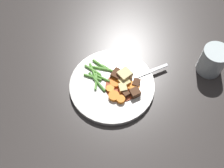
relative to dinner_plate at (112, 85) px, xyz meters
name	(u,v)px	position (x,y,z in m)	size (l,w,h in m)	color
ground_plane	(112,87)	(0.00, 0.00, -0.01)	(3.00, 3.00, 0.00)	#383330
dinner_plate	(112,85)	(0.00, 0.00, 0.00)	(0.26, 0.26, 0.02)	white
stew_sauce	(122,87)	(0.03, 0.01, 0.01)	(0.10, 0.10, 0.00)	#93381E
carrot_slice_0	(110,89)	(0.01, -0.02, 0.01)	(0.02, 0.02, 0.01)	orange
carrot_slice_1	(114,96)	(0.03, -0.03, 0.01)	(0.03, 0.03, 0.01)	orange
carrot_slice_2	(115,82)	(0.01, 0.01, 0.01)	(0.03, 0.03, 0.01)	orange
carrot_slice_3	(130,85)	(0.05, 0.02, 0.01)	(0.03, 0.03, 0.01)	orange
carrot_slice_4	(134,88)	(0.07, 0.02, 0.02)	(0.03, 0.03, 0.01)	orange
carrot_slice_5	(121,99)	(0.05, -0.03, 0.01)	(0.03, 0.03, 0.01)	orange
potato_chunk_0	(123,88)	(0.04, 0.00, 0.02)	(0.03, 0.02, 0.02)	#EAD68C
potato_chunk_1	(124,82)	(0.03, 0.02, 0.02)	(0.03, 0.03, 0.02)	#E5CC7A
potato_chunk_2	(125,75)	(0.02, 0.04, 0.02)	(0.04, 0.03, 0.03)	#EAD68C
meat_chunk_0	(117,75)	(0.00, 0.03, 0.02)	(0.03, 0.03, 0.02)	#4C2B19
meat_chunk_1	(126,94)	(0.05, -0.01, 0.02)	(0.02, 0.02, 0.02)	#56331E
meat_chunk_2	(136,83)	(0.06, 0.04, 0.02)	(0.03, 0.02, 0.02)	#4C2B19
meat_chunk_3	(135,93)	(0.08, 0.01, 0.02)	(0.03, 0.03, 0.02)	#56331E
green_bean_0	(103,77)	(-0.04, 0.00, 0.01)	(0.01, 0.01, 0.05)	#599E38
green_bean_1	(93,77)	(-0.06, -0.01, 0.01)	(0.01, 0.01, 0.06)	#599E38
green_bean_2	(95,72)	(-0.07, 0.00, 0.01)	(0.01, 0.01, 0.08)	#599E38
green_bean_3	(97,82)	(-0.04, -0.02, 0.01)	(0.01, 0.01, 0.08)	#4C8E33
green_bean_4	(93,70)	(-0.08, 0.01, 0.01)	(0.01, 0.01, 0.06)	#66AD42
green_bean_5	(104,69)	(-0.05, 0.03, 0.01)	(0.01, 0.01, 0.08)	#66AD42
green_bean_6	(100,65)	(-0.07, 0.04, 0.01)	(0.01, 0.01, 0.06)	#599E38
green_bean_7	(112,71)	(-0.02, 0.04, 0.01)	(0.01, 0.01, 0.08)	#599E38
green_bean_8	(96,81)	(-0.05, -0.02, 0.01)	(0.01, 0.01, 0.06)	#66AD42
fork	(141,75)	(0.06, 0.08, 0.01)	(0.11, 0.16, 0.00)	silver
water_glass	(213,60)	(0.22, 0.23, 0.04)	(0.08, 0.08, 0.09)	silver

